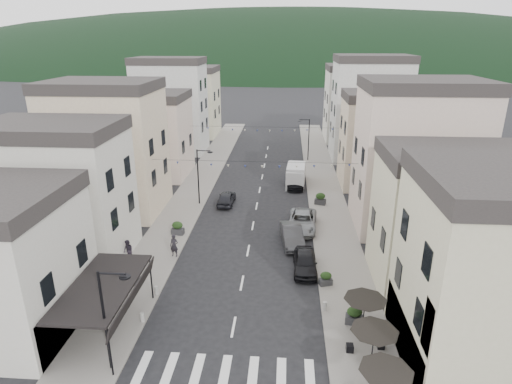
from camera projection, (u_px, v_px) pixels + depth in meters
sidewalk_left at (198, 185)px, 51.12m from camera, size 4.00×76.00×0.12m
sidewalk_right at (324, 188)px, 50.10m from camera, size 4.00×76.00×0.12m
hill_backdrop at (284, 62)px, 301.78m from camera, size 640.00×360.00×70.00m
bistro_building at (510, 283)px, 21.69m from camera, size 10.00×8.00×10.00m
boutique_awning at (106, 287)px, 24.76m from camera, size 3.77×7.50×3.28m
buildings_row_left at (151, 125)px, 54.91m from camera, size 10.20×54.16×14.00m
buildings_row_right at (382, 128)px, 51.79m from camera, size 10.20×54.16×14.50m
cafe_terrace at (374, 335)px, 21.94m from camera, size 2.50×8.10×2.53m
streetlamp_left_near at (109, 311)px, 21.65m from camera, size 1.70×0.56×6.00m
streetlamp_left_far at (201, 171)px, 44.14m from camera, size 1.70×0.56×6.00m
streetlamp_right_far at (307, 135)px, 60.21m from camera, size 1.70×0.56×6.00m
bollards at (232, 326)px, 25.65m from camera, size 11.66×10.26×0.60m
bunting_near at (254, 165)px, 39.32m from camera, size 19.00×0.28×0.62m
bunting_far at (263, 130)px, 54.32m from camera, size 19.00×0.28×0.62m
parked_car_a at (305, 262)px, 32.33m from camera, size 1.77×4.35×1.48m
parked_car_b at (292, 235)px, 36.59m from camera, size 2.26×4.95×1.57m
parked_car_c at (302, 221)px, 39.40m from camera, size 2.99×5.72×1.54m
parked_car_d at (294, 181)px, 50.45m from camera, size 2.21×4.86×1.38m
parked_car_e at (226, 198)px, 45.27m from camera, size 1.75×4.15×1.40m
delivery_van at (296, 175)px, 51.11m from camera, size 2.45×5.44×2.55m
pedestrian_a at (174, 246)px, 34.17m from camera, size 0.76×0.56×1.88m
pedestrian_b at (128, 251)px, 33.45m from camera, size 1.09×1.08×1.78m
planter_la at (135, 278)px, 30.37m from camera, size 1.02×0.57×1.14m
planter_lb at (178, 228)px, 38.13m from camera, size 1.17×0.76×1.23m
planter_ra at (354, 315)px, 26.21m from camera, size 1.16×0.77×1.20m
planter_rb at (326, 278)px, 30.36m from camera, size 1.02×0.74×1.03m
planter_rc at (320, 199)px, 44.97m from camera, size 1.26×0.92×1.27m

